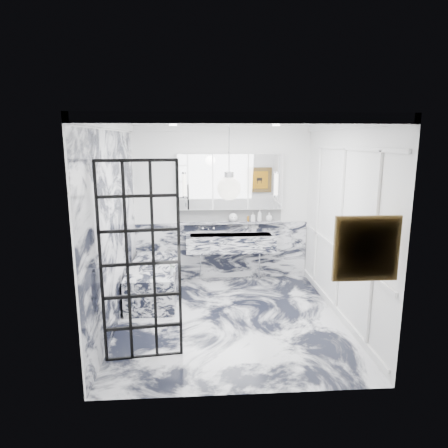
{
  "coord_description": "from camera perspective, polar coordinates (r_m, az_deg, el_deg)",
  "views": [
    {
      "loc": [
        -0.45,
        -5.42,
        2.56
      ],
      "look_at": [
        -0.04,
        0.5,
        1.3
      ],
      "focal_mm": 32.0,
      "sensor_mm": 36.0,
      "label": 1
    }
  ],
  "objects": [
    {
      "name": "wall_back",
      "position": [
        7.33,
        -0.34,
        2.85
      ],
      "size": [
        3.6,
        0.0,
        3.6
      ],
      "primitive_type": "plane",
      "rotation": [
        1.57,
        0.0,
        0.0
      ],
      "color": "white",
      "rests_on": "floor"
    },
    {
      "name": "pendant_light",
      "position": [
        4.22,
        0.72,
        5.13
      ],
      "size": [
        0.25,
        0.25,
        0.25
      ],
      "primitive_type": "sphere",
      "color": "white",
      "rests_on": "ceiling"
    },
    {
      "name": "flower_vase",
      "position": [
        6.12,
        -7.33,
        -6.73
      ],
      "size": [
        0.08,
        0.08,
        0.12
      ],
      "primitive_type": "cylinder",
      "color": "silver",
      "rests_on": "bathtub"
    },
    {
      "name": "mirror_cabinet",
      "position": [
        7.21,
        0.89,
        6.06
      ],
      "size": [
        1.9,
        0.16,
        1.0
      ],
      "primitive_type": "cube",
      "color": "white",
      "rests_on": "wall_back"
    },
    {
      "name": "panel_molding",
      "position": [
        5.92,
        16.23,
        -0.81
      ],
      "size": [
        0.03,
        3.4,
        2.3
      ],
      "primitive_type": "cube",
      "color": "white",
      "rests_on": "floor"
    },
    {
      "name": "ceiling",
      "position": [
        5.44,
        0.86,
        14.48
      ],
      "size": [
        3.6,
        3.6,
        0.0
      ],
      "primitive_type": "plane",
      "rotation": [
        3.14,
        0.0,
        0.0
      ],
      "color": "white",
      "rests_on": "wall_back"
    },
    {
      "name": "marble_clad_back",
      "position": [
        7.49,
        -0.32,
        -3.81
      ],
      "size": [
        3.18,
        0.05,
        1.05
      ],
      "primitive_type": "cube",
      "color": "silver",
      "rests_on": "floor"
    },
    {
      "name": "artwork",
      "position": [
        4.15,
        19.7,
        -3.32
      ],
      "size": [
        0.56,
        0.05,
        0.56
      ],
      "primitive_type": "cube",
      "color": "#C79414",
      "rests_on": "wall_front"
    },
    {
      "name": "subway_tile",
      "position": [
        7.35,
        0.84,
        1.33
      ],
      "size": [
        1.9,
        0.03,
        0.23
      ],
      "primitive_type": "cube",
      "color": "white",
      "rests_on": "wall_back"
    },
    {
      "name": "ledge",
      "position": [
        7.32,
        0.88,
        0.21
      ],
      "size": [
        1.9,
        0.14,
        0.04
      ],
      "primitive_type": "cube",
      "color": "silver",
      "rests_on": "wall_back"
    },
    {
      "name": "face_pot",
      "position": [
        7.29,
        1.3,
        0.93
      ],
      "size": [
        0.17,
        0.17,
        0.17
      ],
      "primitive_type": "sphere",
      "color": "white",
      "rests_on": "ledge"
    },
    {
      "name": "crittall_door",
      "position": [
        4.68,
        -11.82,
        -5.58
      ],
      "size": [
        0.88,
        0.14,
        2.34
      ],
      "primitive_type": null,
      "rotation": [
        0.0,
        0.0,
        0.11
      ],
      "color": "black",
      "rests_on": "floor"
    },
    {
      "name": "amber_bottle",
      "position": [
        7.33,
        3.47,
        0.76
      ],
      "size": [
        0.04,
        0.04,
        0.1
      ],
      "primitive_type": "cylinder",
      "color": "#8C5919",
      "rests_on": "ledge"
    },
    {
      "name": "soap_bottle_b",
      "position": [
        7.33,
        4.16,
        1.03
      ],
      "size": [
        0.09,
        0.09,
        0.17
      ],
      "primitive_type": "imported",
      "rotation": [
        0.0,
        0.0,
        -0.15
      ],
      "color": "#4C4C51",
      "rests_on": "ledge"
    },
    {
      "name": "marble_clad_left",
      "position": [
        5.67,
        -15.37,
        -0.9
      ],
      "size": [
        0.02,
        3.56,
        2.68
      ],
      "primitive_type": "cube",
      "color": "silver",
      "rests_on": "floor"
    },
    {
      "name": "soap_bottle_a",
      "position": [
        7.35,
        5.1,
        1.25
      ],
      "size": [
        0.11,
        0.11,
        0.22
      ],
      "primitive_type": "imported",
      "rotation": [
        0.0,
        0.0,
        0.35
      ],
      "color": "#8C5919",
      "rests_on": "ledge"
    },
    {
      "name": "wall_left",
      "position": [
        5.66,
        -15.55,
        -0.31
      ],
      "size": [
        0.0,
        3.6,
        3.6
      ],
      "primitive_type": "plane",
      "rotation": [
        1.57,
        0.0,
        1.57
      ],
      "color": "white",
      "rests_on": "floor"
    },
    {
      "name": "soap_bottle_c",
      "position": [
        7.38,
        6.46,
        1.02
      ],
      "size": [
        0.15,
        0.15,
        0.16
      ],
      "primitive_type": "imported",
      "rotation": [
        0.0,
        0.0,
        0.25
      ],
      "color": "silver",
      "rests_on": "ledge"
    },
    {
      "name": "wall_front",
      "position": [
        3.83,
        3.02,
        -5.71
      ],
      "size": [
        3.6,
        0.0,
        3.6
      ],
      "primitive_type": "plane",
      "rotation": [
        -1.57,
        0.0,
        0.0
      ],
      "color": "white",
      "rests_on": "floor"
    },
    {
      "name": "floor",
      "position": [
        6.01,
        0.77,
        -13.25
      ],
      "size": [
        3.6,
        3.6,
        0.0
      ],
      "primitive_type": "plane",
      "color": "silver",
      "rests_on": "ground"
    },
    {
      "name": "sconce_right",
      "position": [
        7.23,
        7.47,
        5.66
      ],
      "size": [
        0.07,
        0.07,
        0.4
      ],
      "primitive_type": "cylinder",
      "color": "white",
      "rests_on": "mirror_cabinet"
    },
    {
      "name": "wall_right",
      "position": [
        5.91,
        16.47,
        0.13
      ],
      "size": [
        0.0,
        3.6,
        3.6
      ],
      "primitive_type": "plane",
      "rotation": [
        1.57,
        0.0,
        -1.57
      ],
      "color": "white",
      "rests_on": "floor"
    },
    {
      "name": "bathtub",
      "position": [
        6.76,
        -9.94,
        -8.0
      ],
      "size": [
        0.75,
        1.65,
        0.55
      ],
      "primitive_type": "cube",
      "color": "silver",
      "rests_on": "floor"
    },
    {
      "name": "trough_sink",
      "position": [
        7.24,
        0.98,
        -2.7
      ],
      "size": [
        1.6,
        0.45,
        0.3
      ],
      "primitive_type": "cube",
      "color": "silver",
      "rests_on": "wall_back"
    },
    {
      "name": "sconce_left",
      "position": [
        7.1,
        -5.69,
        5.59
      ],
      "size": [
        0.07,
        0.07,
        0.4
      ],
      "primitive_type": "cylinder",
      "color": "white",
      "rests_on": "mirror_cabinet"
    }
  ]
}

